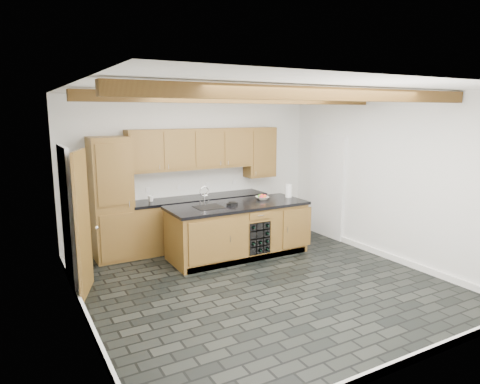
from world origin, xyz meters
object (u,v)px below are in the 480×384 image
at_px(kitchen_scale, 232,204).
at_px(paper_towel, 289,191).
at_px(fruit_bowl, 262,198).
at_px(island, 238,230).

relative_size(kitchen_scale, paper_towel, 0.87).
bearing_deg(fruit_bowl, kitchen_scale, -167.30).
bearing_deg(paper_towel, kitchen_scale, -175.10).
height_order(island, kitchen_scale, kitchen_scale).
distance_m(island, kitchen_scale, 0.51).
bearing_deg(fruit_bowl, paper_towel, -5.48).
height_order(kitchen_scale, paper_towel, paper_towel).
distance_m(fruit_bowl, paper_towel, 0.56).
bearing_deg(island, fruit_bowl, 12.22).
height_order(island, fruit_bowl, fruit_bowl).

